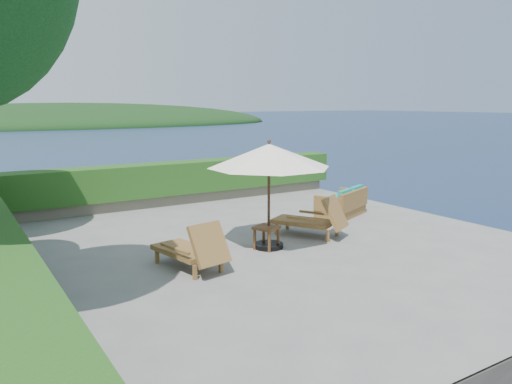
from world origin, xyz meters
TOP-DOWN VIEW (x-y plane):
  - ground at (0.00, 0.00)m, footprint 12.00×12.00m
  - foundation at (0.00, 0.00)m, footprint 12.00×12.00m
  - ocean at (0.00, 0.00)m, footprint 600.00×600.00m
  - offshore_island at (25.00, 140.00)m, footprint 126.00×57.60m
  - planter_wall_far at (0.00, 5.60)m, footprint 12.00×0.60m
  - hedge_far at (0.00, 5.60)m, footprint 12.40×0.90m
  - patio_umbrella at (-0.01, -0.23)m, footprint 3.59×3.59m
  - lounge_left at (-2.11, -0.69)m, footprint 1.03×1.87m
  - lounge_right at (1.46, 0.02)m, footprint 1.52×1.93m
  - side_table at (-0.10, -0.28)m, footprint 0.65×0.65m
  - wicker_loveseat at (3.58, 1.31)m, footprint 1.94×1.50m

SIDE VIEW (x-z plane):
  - offshore_island at x=25.00m, z-range -9.30..3.30m
  - ocean at x=0.00m, z-range -3.00..-3.00m
  - foundation at x=0.00m, z-range -3.05..-0.05m
  - ground at x=0.00m, z-range 0.00..0.00m
  - planter_wall_far at x=0.00m, z-range 0.00..0.36m
  - wicker_loveseat at x=3.58m, z-range -0.10..0.76m
  - lounge_left at x=-2.11m, z-range -0.08..0.94m
  - side_table at x=-0.10m, z-range 0.17..0.69m
  - lounge_right at x=1.46m, z-range -0.08..0.95m
  - hedge_far at x=0.00m, z-range 0.35..1.35m
  - patio_umbrella at x=-0.01m, z-range 0.85..3.30m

